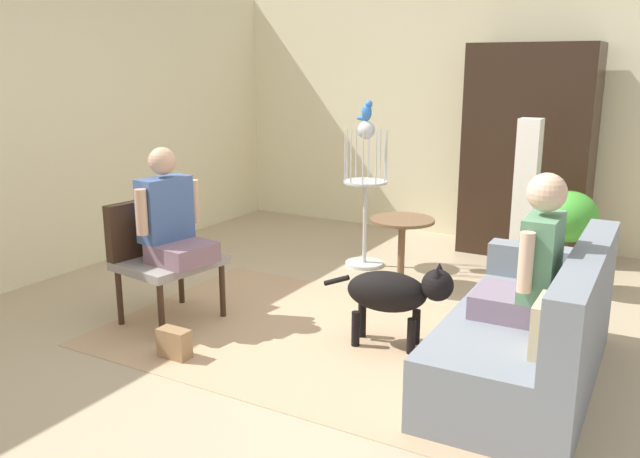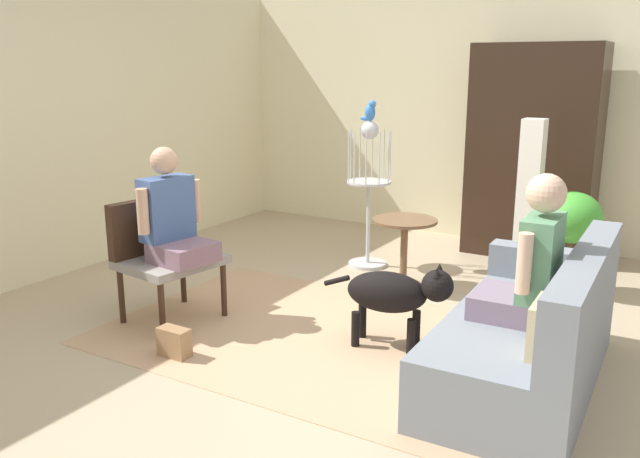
{
  "view_description": "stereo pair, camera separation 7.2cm",
  "coord_description": "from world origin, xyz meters",
  "px_view_note": "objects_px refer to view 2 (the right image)",
  "views": [
    {
      "loc": [
        1.97,
        -3.83,
        1.85
      ],
      "look_at": [
        -0.1,
        -0.19,
        0.8
      ],
      "focal_mm": 37.0,
      "sensor_mm": 36.0,
      "label": 1
    },
    {
      "loc": [
        2.03,
        -3.8,
        1.85
      ],
      "look_at": [
        -0.1,
        -0.19,
        0.8
      ],
      "focal_mm": 37.0,
      "sensor_mm": 36.0,
      "label": 2
    }
  ],
  "objects_px": {
    "dog": "(395,293)",
    "potted_plant": "(571,232)",
    "armchair": "(161,247)",
    "bird_cage_stand": "(369,193)",
    "couch": "(533,336)",
    "handbag": "(174,342)",
    "armoire_cabinet": "(533,152)",
    "person_on_couch": "(531,263)",
    "round_end_table": "(404,243)",
    "parrot": "(370,111)",
    "column_lamp": "(528,205)",
    "person_on_armchair": "(172,217)"
  },
  "relations": [
    {
      "from": "bird_cage_stand",
      "to": "column_lamp",
      "type": "xyz_separation_m",
      "value": [
        1.41,
        0.15,
        0.0
      ]
    },
    {
      "from": "person_on_couch",
      "to": "potted_plant",
      "type": "xyz_separation_m",
      "value": [
        -0.09,
        1.83,
        -0.23
      ]
    },
    {
      "from": "couch",
      "to": "parrot",
      "type": "height_order",
      "value": "parrot"
    },
    {
      "from": "armchair",
      "to": "dog",
      "type": "height_order",
      "value": "armchair"
    },
    {
      "from": "armoire_cabinet",
      "to": "dog",
      "type": "bearing_deg",
      "value": -94.3
    },
    {
      "from": "dog",
      "to": "couch",
      "type": "bearing_deg",
      "value": -4.07
    },
    {
      "from": "bird_cage_stand",
      "to": "column_lamp",
      "type": "bearing_deg",
      "value": 6.04
    },
    {
      "from": "handbag",
      "to": "person_on_couch",
      "type": "bearing_deg",
      "value": 20.73
    },
    {
      "from": "dog",
      "to": "handbag",
      "type": "height_order",
      "value": "dog"
    },
    {
      "from": "round_end_table",
      "to": "column_lamp",
      "type": "distance_m",
      "value": 1.08
    },
    {
      "from": "dog",
      "to": "armoire_cabinet",
      "type": "distance_m",
      "value": 2.82
    },
    {
      "from": "round_end_table",
      "to": "armoire_cabinet",
      "type": "distance_m",
      "value": 1.81
    },
    {
      "from": "person_on_couch",
      "to": "bird_cage_stand",
      "type": "height_order",
      "value": "bird_cage_stand"
    },
    {
      "from": "couch",
      "to": "parrot",
      "type": "xyz_separation_m",
      "value": [
        -1.9,
        1.64,
        1.14
      ]
    },
    {
      "from": "person_on_armchair",
      "to": "potted_plant",
      "type": "distance_m",
      "value": 3.18
    },
    {
      "from": "couch",
      "to": "round_end_table",
      "type": "xyz_separation_m",
      "value": [
        -1.36,
        1.23,
        0.09
      ]
    },
    {
      "from": "round_end_table",
      "to": "bird_cage_stand",
      "type": "relative_size",
      "value": 0.44
    },
    {
      "from": "person_on_couch",
      "to": "bird_cage_stand",
      "type": "relative_size",
      "value": 0.63
    },
    {
      "from": "potted_plant",
      "to": "armoire_cabinet",
      "type": "xyz_separation_m",
      "value": [
        -0.57,
        1.0,
        0.5
      ]
    },
    {
      "from": "column_lamp",
      "to": "bird_cage_stand",
      "type": "bearing_deg",
      "value": -173.96
    },
    {
      "from": "armchair",
      "to": "column_lamp",
      "type": "relative_size",
      "value": 0.62
    },
    {
      "from": "dog",
      "to": "potted_plant",
      "type": "distance_m",
      "value": 1.91
    },
    {
      "from": "parrot",
      "to": "bird_cage_stand",
      "type": "bearing_deg",
      "value": -180.0
    },
    {
      "from": "armoire_cabinet",
      "to": "person_on_armchair",
      "type": "bearing_deg",
      "value": -119.71
    },
    {
      "from": "bird_cage_stand",
      "to": "handbag",
      "type": "distance_m",
      "value": 2.52
    },
    {
      "from": "person_on_couch",
      "to": "person_on_armchair",
      "type": "distance_m",
      "value": 2.47
    },
    {
      "from": "armchair",
      "to": "handbag",
      "type": "relative_size",
      "value": 4.14
    },
    {
      "from": "parrot",
      "to": "armoire_cabinet",
      "type": "height_order",
      "value": "armoire_cabinet"
    },
    {
      "from": "person_on_armchair",
      "to": "round_end_table",
      "type": "relative_size",
      "value": 1.36
    },
    {
      "from": "couch",
      "to": "dog",
      "type": "xyz_separation_m",
      "value": [
        -0.91,
        0.06,
        0.08
      ]
    },
    {
      "from": "couch",
      "to": "person_on_couch",
      "type": "xyz_separation_m",
      "value": [
        -0.04,
        -0.03,
        0.45
      ]
    },
    {
      "from": "bird_cage_stand",
      "to": "handbag",
      "type": "xyz_separation_m",
      "value": [
        -0.18,
        -2.44,
        -0.6
      ]
    },
    {
      "from": "armchair",
      "to": "bird_cage_stand",
      "type": "relative_size",
      "value": 0.66
    },
    {
      "from": "person_on_couch",
      "to": "handbag",
      "type": "height_order",
      "value": "person_on_couch"
    },
    {
      "from": "couch",
      "to": "parrot",
      "type": "bearing_deg",
      "value": 139.21
    },
    {
      "from": "couch",
      "to": "handbag",
      "type": "distance_m",
      "value": 2.24
    },
    {
      "from": "armchair",
      "to": "potted_plant",
      "type": "height_order",
      "value": "armchair"
    },
    {
      "from": "person_on_armchair",
      "to": "parrot",
      "type": "bearing_deg",
      "value": 73.19
    },
    {
      "from": "armoire_cabinet",
      "to": "bird_cage_stand",
      "type": "bearing_deg",
      "value": -135.68
    },
    {
      "from": "bird_cage_stand",
      "to": "parrot",
      "type": "distance_m",
      "value": 0.74
    },
    {
      "from": "dog",
      "to": "handbag",
      "type": "distance_m",
      "value": 1.48
    },
    {
      "from": "dog",
      "to": "parrot",
      "type": "xyz_separation_m",
      "value": [
        -0.99,
        1.57,
        1.06
      ]
    },
    {
      "from": "armchair",
      "to": "armoire_cabinet",
      "type": "xyz_separation_m",
      "value": [
        1.93,
        3.1,
        0.48
      ]
    },
    {
      "from": "armoire_cabinet",
      "to": "column_lamp",
      "type": "bearing_deg",
      "value": -77.7
    },
    {
      "from": "couch",
      "to": "person_on_armchair",
      "type": "height_order",
      "value": "person_on_armchair"
    },
    {
      "from": "armoire_cabinet",
      "to": "handbag",
      "type": "height_order",
      "value": "armoire_cabinet"
    },
    {
      "from": "dog",
      "to": "bird_cage_stand",
      "type": "relative_size",
      "value": 0.64
    },
    {
      "from": "potted_plant",
      "to": "armoire_cabinet",
      "type": "bearing_deg",
      "value": 119.82
    },
    {
      "from": "person_on_couch",
      "to": "round_end_table",
      "type": "distance_m",
      "value": 1.86
    },
    {
      "from": "armchair",
      "to": "potted_plant",
      "type": "relative_size",
      "value": 1.04
    }
  ]
}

